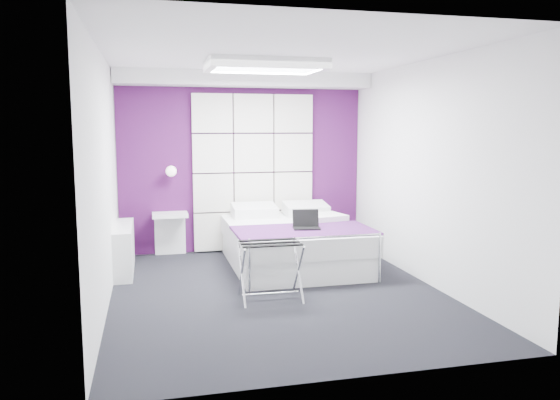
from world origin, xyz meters
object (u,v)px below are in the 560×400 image
nightstand (170,215)px  bed (293,243)px  wall_lamp (171,171)px  luggage_rack (270,271)px  laptop (305,224)px  radiator (124,249)px

nightstand → bed: bearing=-30.3°
wall_lamp → luggage_rack: wall_lamp is taller
laptop → bed: bearing=103.3°
radiator → nightstand: bearing=49.9°
bed → luggage_rack: bearing=-114.1°
wall_lamp → luggage_rack: bearing=-68.3°
bed → laptop: (0.04, -0.46, 0.33)m
radiator → luggage_rack: (1.56, -1.55, 0.01)m
bed → luggage_rack: size_ratio=3.27×
bed → laptop: size_ratio=6.34×
luggage_rack → laptop: laptop is taller
bed → luggage_rack: bed is taller
wall_lamp → nightstand: (-0.03, -0.04, -0.62)m
wall_lamp → bed: bearing=-31.9°
nightstand → laptop: (1.60, -1.37, 0.04)m
nightstand → luggage_rack: 2.48m
nightstand → luggage_rack: nightstand is taller
wall_lamp → luggage_rack: size_ratio=0.24×
nightstand → radiator: bearing=-130.1°
bed → radiator: bearing=174.9°
bed → luggage_rack: 1.49m
nightstand → laptop: 2.11m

